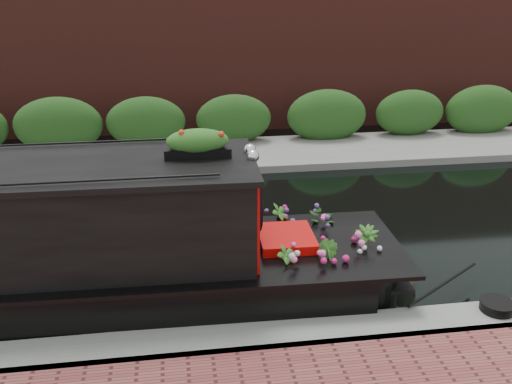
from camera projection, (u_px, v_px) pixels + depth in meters
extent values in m
plane|color=black|center=(149.00, 239.00, 9.72)|extent=(80.00, 80.00, 0.00)
cube|color=gray|center=(140.00, 363.00, 6.68)|extent=(40.00, 0.60, 0.50)
cube|color=slate|center=(154.00, 162.00, 13.59)|extent=(40.00, 2.40, 0.34)
cube|color=#204918|center=(154.00, 151.00, 14.41)|extent=(40.00, 1.10, 2.80)
cube|color=#52211B|center=(156.00, 129.00, 16.35)|extent=(40.00, 1.00, 8.00)
cube|color=red|center=(251.00, 206.00, 7.62)|extent=(0.10, 1.65, 1.27)
cube|color=black|center=(154.00, 234.00, 6.65)|extent=(0.85, 0.05, 0.52)
cube|color=red|center=(286.00, 249.00, 7.94)|extent=(0.78, 0.87, 0.47)
sphere|color=silver|center=(253.00, 156.00, 7.23)|extent=(0.17, 0.17, 0.17)
sphere|color=silver|center=(250.00, 150.00, 7.47)|extent=(0.17, 0.17, 0.17)
cube|color=black|center=(198.00, 153.00, 7.24)|extent=(0.85, 0.23, 0.13)
ellipsoid|color=red|center=(197.00, 139.00, 7.18)|extent=(0.93, 0.23, 0.23)
imported|color=#306A23|center=(286.00, 266.00, 7.38)|extent=(0.36, 0.35, 0.57)
imported|color=#306A23|center=(327.00, 262.00, 7.47)|extent=(0.38, 0.40, 0.58)
imported|color=#306A23|center=(325.00, 227.00, 8.58)|extent=(0.59, 0.56, 0.50)
imported|color=#306A23|center=(364.00, 248.00, 7.82)|extent=(0.48, 0.48, 0.62)
imported|color=#306A23|center=(279.00, 223.00, 8.57)|extent=(0.37, 0.39, 0.62)
cylinder|color=brown|center=(402.00, 271.00, 8.35)|extent=(0.35, 0.34, 0.35)
cylinder|color=black|center=(497.00, 306.00, 7.24)|extent=(0.43, 0.43, 0.12)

